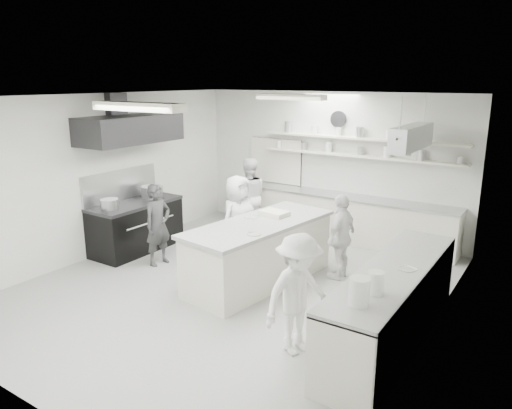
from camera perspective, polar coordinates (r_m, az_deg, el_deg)
The scene contains 27 objects.
floor at distance 7.93m, azimuth -2.78°, elevation -9.71°, with size 6.00×7.00×0.02m, color #A2A2A2.
ceiling at distance 7.23m, azimuth -3.08°, elevation 12.67°, with size 6.00×7.00×0.02m, color silver.
wall_back at distance 10.40m, azimuth 8.58°, elevation 4.76°, with size 6.00×0.04×3.00m, color beige.
wall_front at distance 5.18m, azimuth -26.64°, elevation -6.82°, with size 6.00×0.04×3.00m, color beige.
wall_left at distance 9.48m, azimuth -17.73°, elevation 3.27°, with size 0.04×7.00×3.00m, color beige.
wall_right at distance 6.21m, azimuth 20.05°, elevation -2.70°, with size 0.04×7.00×3.00m, color beige.
stove at distance 9.69m, azimuth -13.93°, elevation -2.64°, with size 0.80×1.80×0.90m, color black.
exhaust_hood at distance 9.32m, azimuth -14.65°, elevation 8.59°, with size 0.85×2.00×0.50m, color #28282B.
back_counter at distance 10.24m, azimuth 9.17°, elevation -1.39°, with size 5.00×0.60×0.92m, color silver.
shelf_lower at distance 9.97m, azimuth 11.98°, elevation 5.64°, with size 4.20×0.26×0.04m, color silver.
shelf_upper at distance 9.93m, azimuth 12.09°, elevation 7.63°, with size 4.20×0.26×0.04m, color silver.
pass_through_window at distance 10.99m, azimuth 2.36°, elevation 5.17°, with size 1.30×0.04×1.00m, color black.
wall_clock at distance 10.17m, azimuth 9.73°, elevation 9.89°, with size 0.32×0.32×0.05m, color silver.
right_counter at distance 6.48m, azimuth 15.76°, elevation -11.43°, with size 0.74×3.30×0.94m, color silver.
pot_rack at distance 8.58m, azimuth 17.88°, elevation 7.55°, with size 0.30×1.60×0.40m, color #ADAFB3.
light_fixture_front at distance 5.88m, azimuth -13.73°, elevation 11.16°, with size 1.30×0.25×0.10m, color silver.
light_fixture_rear at distance 8.74m, azimuth 4.11°, elevation 12.53°, with size 1.30×0.25×0.10m, color silver.
prep_island at distance 7.93m, azimuth 0.40°, elevation -5.81°, with size 0.98×2.64×0.97m, color silver.
stove_pot at distance 9.85m, azimuth -12.13°, elevation 1.34°, with size 0.43×0.43×0.27m, color #ADAFB3.
cook_stove at distance 8.78m, azimuth -11.49°, elevation -2.36°, with size 0.54×0.35×1.47m, color #2F3031.
cook_back at distance 10.26m, azimuth -0.88°, elevation 0.93°, with size 0.80×0.63×1.65m, color white.
cook_island_left at distance 8.62m, azimuth -2.14°, elevation -1.86°, with size 0.79×0.51×1.62m, color white.
cook_island_right at distance 8.12m, azimuth 10.00°, elevation -3.74°, with size 0.85×0.35×1.45m, color white.
cook_right at distance 5.90m, azimuth 5.00°, elevation -10.50°, with size 0.98×0.56×1.51m, color white.
bowl_island_a at distance 8.04m, azimuth -0.48°, elevation -1.64°, with size 0.24×0.24×0.06m, color #ADAFB3.
bowl_island_b at distance 7.15m, azimuth -0.24°, elevation -3.69°, with size 0.22×0.22×0.07m, color silver.
bowl_right at distance 6.29m, azimuth 17.34°, elevation -7.41°, with size 0.21×0.21×0.05m, color silver.
Camera 1 is at (4.28, -5.81, 3.26)m, focal length 33.94 mm.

